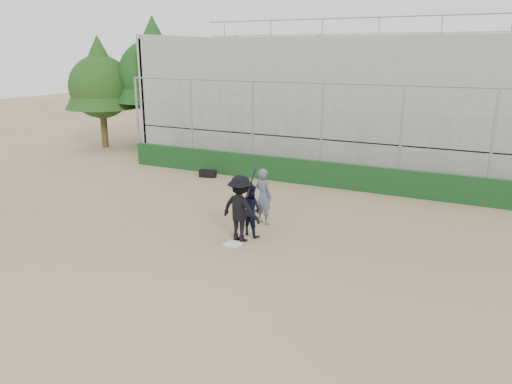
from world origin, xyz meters
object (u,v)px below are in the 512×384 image
at_px(batter_at_plate, 240,209).
at_px(equipment_bag, 208,174).
at_px(catcher_crouched, 251,218).
at_px(umpire, 263,199).

bearing_deg(batter_at_plate, equipment_bag, 129.20).
relative_size(catcher_crouched, equipment_bag, 1.39).
distance_m(batter_at_plate, umpire, 1.60).
height_order(batter_at_plate, equipment_bag, batter_at_plate).
xyz_separation_m(catcher_crouched, umpire, (-0.13, 1.09, 0.26)).
xyz_separation_m(umpire, equipment_bag, (-4.71, 4.27, -0.63)).
bearing_deg(batter_at_plate, umpire, 92.63).
bearing_deg(umpire, equipment_bag, -24.09).
bearing_deg(catcher_crouched, equipment_bag, 132.06).
relative_size(umpire, equipment_bag, 2.07).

